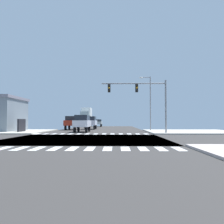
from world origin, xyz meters
The scene contains 12 objects.
ground centered at (0.00, 0.00, -0.03)m, with size 90.00×90.00×0.05m.
sidewalk_corner_ne centered at (13.00, 12.00, 0.07)m, with size 12.00×12.00×0.14m.
sidewalk_corner_nw centered at (-13.00, 12.00, 0.07)m, with size 12.00×12.00×0.14m.
crosswalk_near centered at (-0.25, -7.30, 0.00)m, with size 13.50×2.00×0.01m.
crosswalk_far centered at (-0.25, 7.30, 0.00)m, with size 13.50×2.00×0.01m.
traffic_signal_mast centered at (5.58, 7.48, 4.81)m, with size 7.81×0.55×6.45m.
street_lamp centered at (7.63, 14.96, 4.93)m, with size 1.78×0.32×8.28m.
suv_nearside_1 centered at (-2.00, 22.29, 1.39)m, with size 1.96×4.60×2.34m.
suv_farside_2 centered at (-2.00, 11.71, 1.39)m, with size 1.96×4.60×2.34m.
suv_queued_3 centered at (-5.00, 19.83, 1.39)m, with size 1.96×4.60×2.34m.
box_truck_trailing_1 centered at (-5.00, 38.75, 2.56)m, with size 2.40×7.20×4.85m.
sedan_middle_3 centered at (-2.00, 39.75, 1.12)m, with size 1.80×4.30×1.88m.
Camera 1 is at (2.78, -20.62, 1.59)m, focal length 37.64 mm.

